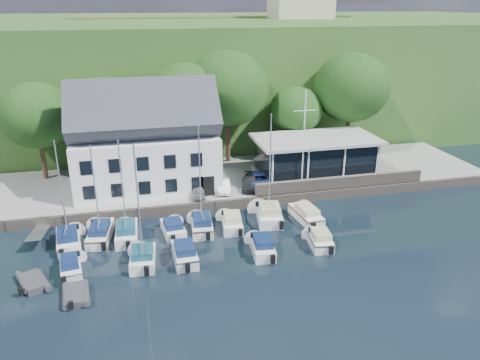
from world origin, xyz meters
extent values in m
plane|color=black|center=(0.00, 0.00, 0.00)|extent=(180.00, 180.00, 0.00)
cube|color=gray|center=(0.00, 17.50, 0.50)|extent=(60.00, 13.00, 1.00)
cube|color=#6C6156|center=(0.00, 11.00, 0.50)|extent=(60.00, 0.30, 1.00)
cube|color=#2D5821|center=(0.00, 62.00, 8.00)|extent=(160.00, 75.00, 16.00)
cube|color=#535B2D|center=(8.00, 70.00, 16.15)|extent=(50.00, 30.00, 0.30)
cube|color=#6C6156|center=(12.00, 11.40, 1.60)|extent=(18.00, 0.50, 1.20)
imported|color=#9E9FA3|center=(-2.45, 12.70, 1.55)|extent=(1.62, 3.35, 1.10)
imported|color=silver|center=(0.23, 13.39, 1.58)|extent=(1.71, 3.69, 1.17)
imported|color=#28292D|center=(3.02, 13.44, 1.59)|extent=(2.73, 4.34, 1.17)
imported|color=navy|center=(4.05, 13.68, 1.71)|extent=(2.22, 4.34, 1.42)
camera|label=1|loc=(-8.29, -29.27, 18.82)|focal=35.00mm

